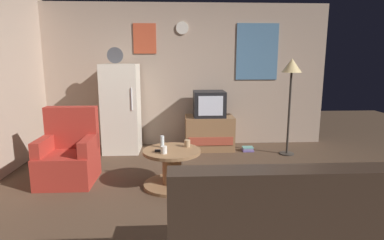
% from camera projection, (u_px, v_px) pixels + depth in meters
% --- Properties ---
extents(ground_plane, '(12.00, 12.00, 0.00)m').
position_uv_depth(ground_plane, '(190.00, 199.00, 3.67)').
color(ground_plane, '#4C3828').
extents(wall_with_art, '(5.20, 0.12, 2.55)m').
position_uv_depth(wall_with_art, '(185.00, 75.00, 5.82)').
color(wall_with_art, tan).
rests_on(wall_with_art, ground_plane).
extents(fridge, '(0.60, 0.62, 1.77)m').
position_uv_depth(fridge, '(121.00, 108.00, 5.42)').
color(fridge, silver).
rests_on(fridge, ground_plane).
extents(tv_stand, '(0.84, 0.53, 0.59)m').
position_uv_depth(tv_stand, '(209.00, 133.00, 5.62)').
color(tv_stand, '#8E6642').
rests_on(tv_stand, ground_plane).
extents(crt_tv, '(0.54, 0.51, 0.44)m').
position_uv_depth(crt_tv, '(209.00, 104.00, 5.52)').
color(crt_tv, black).
rests_on(crt_tv, tv_stand).
extents(standing_lamp, '(0.32, 0.32, 1.59)m').
position_uv_depth(standing_lamp, '(291.00, 73.00, 5.11)').
color(standing_lamp, '#332D28').
rests_on(standing_lamp, ground_plane).
extents(coffee_table, '(0.72, 0.72, 0.48)m').
position_uv_depth(coffee_table, '(172.00, 168.00, 3.98)').
color(coffee_table, '#8E6642').
rests_on(coffee_table, ground_plane).
extents(wine_glass, '(0.05, 0.05, 0.15)m').
position_uv_depth(wine_glass, '(162.00, 142.00, 4.03)').
color(wine_glass, silver).
rests_on(wine_glass, coffee_table).
extents(mug_ceramic_white, '(0.08, 0.08, 0.09)m').
position_uv_depth(mug_ceramic_white, '(164.00, 150.00, 3.77)').
color(mug_ceramic_white, silver).
rests_on(mug_ceramic_white, coffee_table).
extents(mug_ceramic_tan, '(0.08, 0.08, 0.09)m').
position_uv_depth(mug_ceramic_tan, '(187.00, 143.00, 4.06)').
color(mug_ceramic_tan, tan).
rests_on(mug_ceramic_tan, coffee_table).
extents(remote_control, '(0.15, 0.05, 0.02)m').
position_uv_depth(remote_control, '(161.00, 151.00, 3.87)').
color(remote_control, black).
rests_on(remote_control, coffee_table).
extents(armchair, '(0.68, 0.68, 0.96)m').
position_uv_depth(armchair, '(69.00, 156.00, 4.15)').
color(armchair, '#A52D23').
rests_on(armchair, ground_plane).
extents(couch, '(1.70, 0.80, 0.92)m').
position_uv_depth(couch, '(286.00, 237.00, 2.31)').
color(couch, '#38281E').
rests_on(couch, ground_plane).
extents(book_stack, '(0.19, 0.17, 0.08)m').
position_uv_depth(book_stack, '(248.00, 149.00, 5.54)').
color(book_stack, '#68559D').
rests_on(book_stack, ground_plane).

